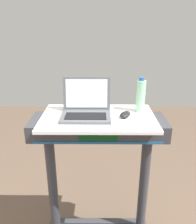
{
  "coord_description": "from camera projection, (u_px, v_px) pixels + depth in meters",
  "views": [
    {
      "loc": [
        0.01,
        -0.69,
        1.71
      ],
      "look_at": [
        0.0,
        0.65,
        1.18
      ],
      "focal_mm": 36.65,
      "sensor_mm": 36.0,
      "label": 1
    }
  ],
  "objects": [
    {
      "name": "desk_board",
      "position": [
        98.0,
        118.0,
        1.5
      ],
      "size": [
        0.75,
        0.46,
        0.02
      ],
      "primitive_type": "cube",
      "color": "white",
      "rests_on": "treadmill_base"
    },
    {
      "name": "laptop",
      "position": [
        86.0,
        109.0,
        1.5
      ],
      "size": [
        0.32,
        0.26,
        0.23
      ],
      "rotation": [
        0.0,
        0.0,
        -0.0
      ],
      "color": "#515459",
      "rests_on": "desk_board"
    },
    {
      "name": "computer_mouse",
      "position": [
        125.0,
        114.0,
        1.48
      ],
      "size": [
        0.1,
        0.12,
        0.03
      ],
      "primitive_type": "ellipsoid",
      "rotation": [
        0.0,
        0.0,
        -0.51
      ],
      "color": "black",
      "rests_on": "desk_board"
    },
    {
      "name": "water_bottle",
      "position": [
        141.0,
        96.0,
        1.55
      ],
      "size": [
        0.06,
        0.06,
        0.24
      ],
      "color": "#9EDBB2",
      "rests_on": "desk_board"
    }
  ]
}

